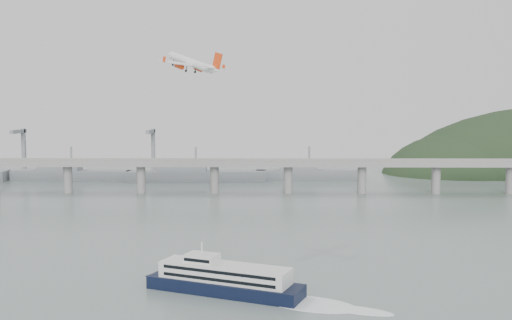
{
  "coord_description": "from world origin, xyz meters",
  "views": [
    {
      "loc": [
        3.16,
        -202.83,
        59.64
      ],
      "look_at": [
        0.0,
        55.0,
        36.0
      ],
      "focal_mm": 42.0,
      "sensor_mm": 36.0,
      "label": 1
    }
  ],
  "objects": [
    {
      "name": "ferry",
      "position": [
        -9.1,
        -16.72,
        4.29
      ],
      "size": [
        79.77,
        38.92,
        15.83
      ],
      "rotation": [
        0.0,
        0.0,
        -0.39
      ],
      "color": "black",
      "rests_on": "ground"
    },
    {
      "name": "airliner",
      "position": [
        -28.88,
        68.4,
        78.52
      ],
      "size": [
        31.13,
        30.26,
        13.41
      ],
      "rotation": [
        0.05,
        -0.28,
        2.38
      ],
      "color": "silver",
      "rests_on": "ground"
    },
    {
      "name": "bridge",
      "position": [
        -1.15,
        200.0,
        17.65
      ],
      "size": [
        800.0,
        22.0,
        23.9
      ],
      "color": "gray",
      "rests_on": "ground"
    },
    {
      "name": "distant_fleet",
      "position": [
        -155.36,
        265.08,
        6.22
      ],
      "size": [
        453.0,
        60.9,
        40.0
      ],
      "color": "slate",
      "rests_on": "ground"
    },
    {
      "name": "ground",
      "position": [
        0.0,
        0.0,
        0.0
      ],
      "size": [
        900.0,
        900.0,
        0.0
      ],
      "primitive_type": "plane",
      "color": "slate",
      "rests_on": "ground"
    }
  ]
}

